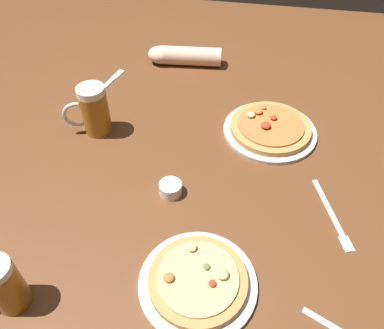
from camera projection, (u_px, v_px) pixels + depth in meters
name	position (u px, v px, depth m)	size (l,w,h in m)	color
ground_plane	(192.00, 173.00, 1.10)	(2.40, 2.40, 0.03)	brown
pizza_plate_near	(198.00, 281.00, 0.83)	(0.27, 0.27, 0.05)	silver
pizza_plate_far	(270.00, 129.00, 1.19)	(0.30, 0.30, 0.05)	silver
beer_mug_dark	(2.00, 286.00, 0.77)	(0.12, 0.09, 0.14)	#9E6619
beer_mug_amber	(94.00, 110.00, 1.16)	(0.14, 0.09, 0.16)	#9E6619
ramekin_sauce	(171.00, 189.00, 1.02)	(0.06, 0.06, 0.04)	white
fork_left	(332.00, 215.00, 0.97)	(0.09, 0.23, 0.01)	silver
knife_right	(106.00, 85.00, 1.39)	(0.08, 0.23, 0.01)	silver
diner_arm	(182.00, 56.00, 1.47)	(0.29, 0.10, 0.07)	beige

